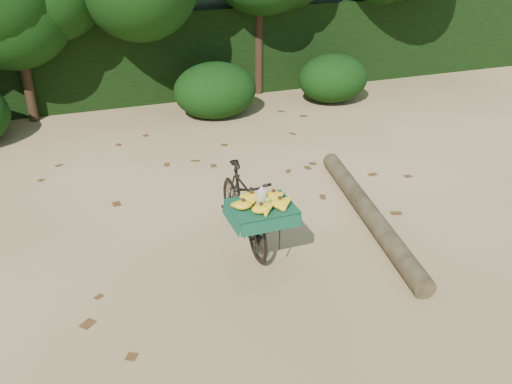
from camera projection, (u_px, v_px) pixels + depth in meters
name	position (u px, v px, depth m)	size (l,w,h in m)	color
ground	(197.00, 241.00, 6.44)	(80.00, 80.00, 0.00)	tan
vendor_bicycle	(244.00, 206.00, 6.23)	(0.66, 1.64, 0.93)	black
fallen_log	(368.00, 212.00, 6.84)	(0.24, 0.24, 3.26)	brown
hedge_backdrop	(118.00, 53.00, 11.29)	(26.00, 1.80, 1.80)	black
tree_row	(81.00, 5.00, 9.92)	(14.50, 2.00, 4.00)	black
bush_clumps	(163.00, 98.00, 9.98)	(8.80, 1.70, 0.90)	black
leaf_litter	(185.00, 216.00, 6.98)	(7.00, 7.30, 0.01)	#4B2E14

